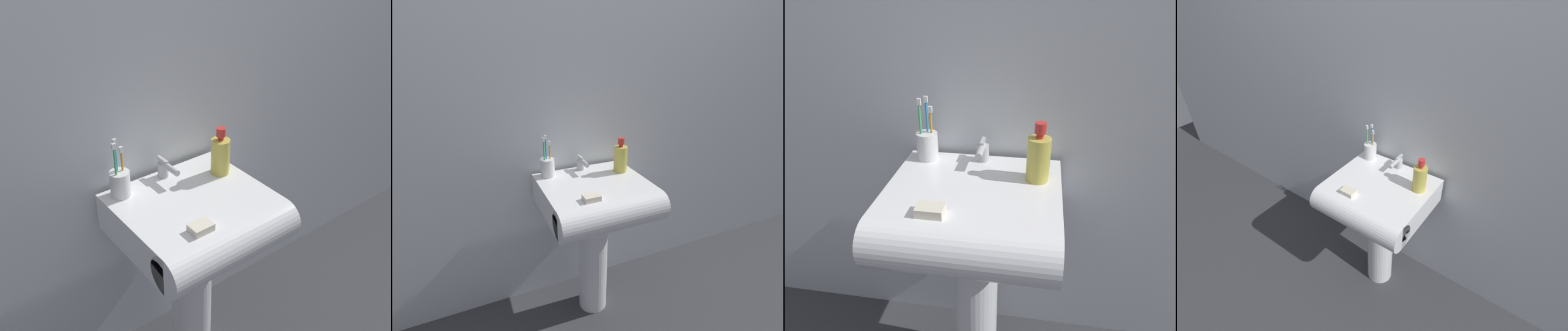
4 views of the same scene
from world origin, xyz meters
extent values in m
cube|color=silver|center=(0.00, 0.25, 1.20)|extent=(5.00, 0.05, 2.40)
cylinder|color=white|center=(0.00, 0.00, 0.31)|extent=(0.15, 0.15, 0.61)
cube|color=white|center=(0.00, 0.00, 0.68)|extent=(0.49, 0.40, 0.14)
cylinder|color=white|center=(0.00, -0.20, 0.68)|extent=(0.49, 0.14, 0.14)
cylinder|color=#B7B7BC|center=(0.00, 0.16, 0.77)|extent=(0.04, 0.04, 0.05)
cylinder|color=#B7B7BC|center=(0.00, 0.12, 0.80)|extent=(0.02, 0.09, 0.02)
cube|color=#B7B7BC|center=(0.00, 0.16, 0.81)|extent=(0.01, 0.06, 0.01)
cylinder|color=white|center=(-0.18, 0.15, 0.79)|extent=(0.07, 0.07, 0.09)
cylinder|color=#3FB266|center=(-0.19, 0.14, 0.85)|extent=(0.01, 0.01, 0.17)
cube|color=white|center=(-0.19, 0.14, 0.94)|extent=(0.01, 0.01, 0.02)
cylinder|color=orange|center=(-0.16, 0.15, 0.83)|extent=(0.01, 0.01, 0.14)
cube|color=white|center=(-0.16, 0.15, 0.91)|extent=(0.01, 0.01, 0.02)
cylinder|color=#338CD8|center=(-0.18, 0.16, 0.85)|extent=(0.01, 0.01, 0.17)
cube|color=white|center=(-0.18, 0.16, 0.94)|extent=(0.01, 0.01, 0.02)
cylinder|color=gold|center=(0.17, 0.06, 0.81)|extent=(0.07, 0.07, 0.13)
cylinder|color=red|center=(0.17, 0.06, 0.89)|extent=(0.02, 0.02, 0.01)
cylinder|color=red|center=(0.17, 0.06, 0.91)|extent=(0.03, 0.03, 0.03)
cube|color=silver|center=(-0.08, -0.16, 0.76)|extent=(0.07, 0.05, 0.02)
camera|label=1|loc=(-0.79, -1.07, 1.66)|focal=45.00mm
camera|label=2|loc=(-0.54, -1.18, 1.36)|focal=28.00mm
camera|label=3|loc=(0.17, -0.92, 1.29)|focal=35.00mm
camera|label=4|loc=(0.65, -0.99, 1.71)|focal=28.00mm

